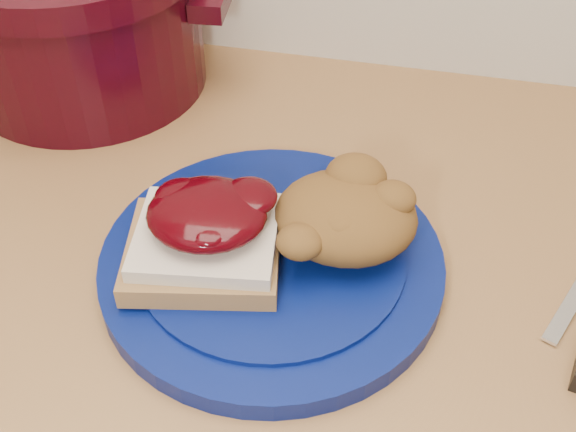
# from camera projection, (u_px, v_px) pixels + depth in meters

# --- Properties ---
(plate) EXTENTS (0.32, 0.32, 0.02)m
(plate) POSITION_uv_depth(u_px,v_px,m) (272.00, 263.00, 0.63)
(plate) COLOR #061254
(plate) RESTS_ON wood_countertop
(sandwich) EXTENTS (0.14, 0.13, 0.06)m
(sandwich) POSITION_uv_depth(u_px,v_px,m) (205.00, 234.00, 0.59)
(sandwich) COLOR olive
(sandwich) RESTS_ON plate
(stuffing_mound) EXTENTS (0.13, 0.11, 0.06)m
(stuffing_mound) POSITION_uv_depth(u_px,v_px,m) (346.00, 217.00, 0.60)
(stuffing_mound) COLOR brown
(stuffing_mound) RESTS_ON plate
(dutch_oven) EXTENTS (0.34, 0.31, 0.18)m
(dutch_oven) POSITION_uv_depth(u_px,v_px,m) (78.00, 15.00, 0.80)
(dutch_oven) COLOR black
(dutch_oven) RESTS_ON wood_countertop
(pepper_grinder) EXTENTS (0.06, 0.06, 0.12)m
(pepper_grinder) POSITION_uv_depth(u_px,v_px,m) (33.00, 18.00, 0.84)
(pepper_grinder) COLOR black
(pepper_grinder) RESTS_ON wood_countertop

